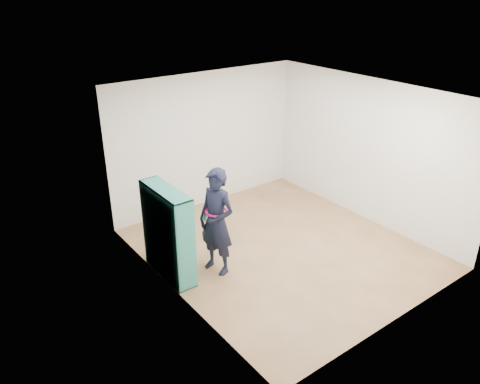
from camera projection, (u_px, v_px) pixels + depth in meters
floor at (281, 248)px, 7.84m from camera, size 4.50×4.50×0.00m
ceiling at (288, 94)px, 6.75m from camera, size 4.50×4.50×0.00m
wall_left at (172, 212)px, 6.21m from camera, size 0.02×4.50×2.60m
wall_right at (368, 151)px, 8.38m from camera, size 0.02×4.50×2.60m
wall_back at (206, 140)px, 8.93m from camera, size 4.00×0.02×2.60m
wall_front at (408, 235)px, 5.66m from camera, size 4.00×0.02×2.60m
bookshelf at (167, 235)px, 6.88m from camera, size 0.31×1.06×1.42m
person at (217, 222)px, 6.93m from camera, size 0.55×0.70×1.68m
smartphone at (205, 217)px, 6.83m from camera, size 0.05×0.08×0.12m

